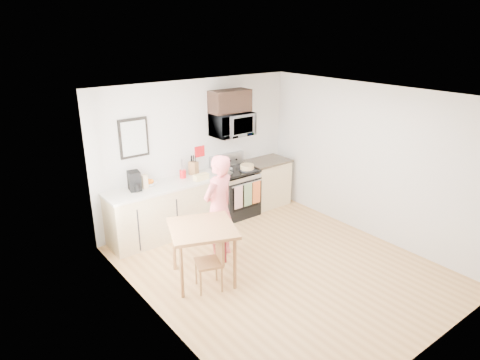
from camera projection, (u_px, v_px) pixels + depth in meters
floor at (280, 267)px, 6.51m from camera, size 4.60×4.60×0.00m
back_wall at (197, 152)px, 7.78m from camera, size 4.00×0.04×2.60m
front_wall at (437, 252)px, 4.35m from camera, size 4.00×0.04×2.60m
left_wall at (156, 226)px, 4.92m from camera, size 0.04×4.60×2.60m
right_wall at (370, 162)px, 7.21m from camera, size 0.04×4.60×2.60m
ceiling at (287, 96)px, 5.62m from camera, size 4.00×4.60×0.04m
window at (128, 185)px, 5.46m from camera, size 0.06×1.40×1.50m
cabinet_left at (169, 211)px, 7.39m from camera, size 2.10×0.60×0.90m
countertop_left at (167, 185)px, 7.23m from camera, size 2.14×0.64×0.04m
cabinet_right at (266, 183)px, 8.67m from camera, size 0.84×0.60×0.90m
countertop_right at (267, 161)px, 8.51m from camera, size 0.88×0.64×0.04m
range at (235, 193)px, 8.20m from camera, size 0.76×0.70×1.16m
microwave at (232, 124)px, 7.82m from camera, size 0.76×0.51×0.42m
upper_cabinet at (230, 101)px, 7.71m from camera, size 0.76×0.35×0.40m
wall_art at (134, 138)px, 6.92m from camera, size 0.50×0.04×0.65m
wall_trivet at (200, 151)px, 7.80m from camera, size 0.20×0.02×0.20m
person at (219, 208)px, 6.55m from camera, size 0.69×0.55×1.68m
dining_table at (202, 233)px, 5.98m from camera, size 1.00×1.00×0.83m
chair at (217, 253)px, 5.85m from camera, size 0.48×0.45×0.83m
knife_block at (194, 168)px, 7.65m from camera, size 0.15×0.18×0.24m
utensil_crock at (183, 170)px, 7.48m from camera, size 0.11×0.11×0.34m
fruit_bowl at (150, 183)px, 7.16m from camera, size 0.26×0.26×0.11m
milk_carton at (144, 182)px, 7.01m from camera, size 0.10×0.10×0.23m
coffee_maker at (135, 182)px, 6.91m from camera, size 0.21×0.28×0.32m
bread_bag at (201, 177)px, 7.43m from camera, size 0.27×0.14×0.10m
cake at (247, 167)px, 7.96m from camera, size 0.31×0.31×0.10m
kettle at (222, 163)px, 8.02m from camera, size 0.19×0.19×0.25m
pot at (227, 171)px, 7.77m from camera, size 0.20×0.34×0.10m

